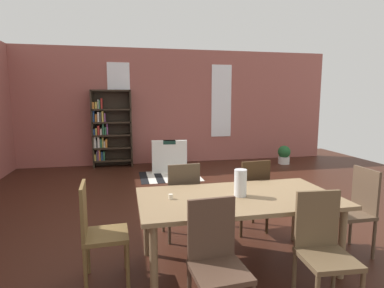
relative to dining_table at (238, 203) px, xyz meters
name	(u,v)px	position (x,y,z in m)	size (l,w,h in m)	color
ground_plane	(216,218)	(0.15, 1.28, -0.67)	(10.66, 10.66, 0.00)	#361A11
back_wall_brick	(172,107)	(0.15, 5.44, 0.81)	(8.70, 0.12, 2.96)	#A0574F
window_pane_0	(119,101)	(-1.19, 5.37, 0.96)	(0.55, 0.02, 1.92)	white
window_pane_1	(221,101)	(1.50, 5.37, 0.96)	(0.55, 0.02, 1.92)	white
dining_table	(238,203)	(0.00, 0.00, 0.00)	(1.97, 1.04, 0.74)	olive
vase_on_table	(240,183)	(0.02, 0.00, 0.21)	(0.12, 0.12, 0.27)	silver
tealight_candle_0	(171,197)	(-0.67, 0.05, 0.10)	(0.04, 0.04, 0.05)	silver
dining_chair_near_left	(216,259)	(-0.45, -0.74, -0.15)	(0.43, 0.43, 0.95)	#493226
dining_chair_far_left	(182,198)	(-0.44, 0.74, -0.15)	(0.43, 0.43, 0.95)	#4C3E2D
dining_chair_far_right	(251,193)	(0.45, 0.75, -0.15)	(0.44, 0.44, 0.95)	#392716
dining_chair_near_right	(323,247)	(0.45, -0.74, -0.15)	(0.43, 0.43, 0.95)	brown
dining_chair_head_right	(355,208)	(1.36, 0.00, -0.15)	(0.40, 0.40, 0.95)	brown
dining_chair_head_left	(97,230)	(-1.36, 0.00, -0.15)	(0.42, 0.42, 0.95)	brown
bookshelf_tall	(109,129)	(-1.47, 5.19, 0.28)	(0.97, 0.31, 1.91)	#2D2319
armchair_white	(169,158)	(-0.07, 4.48, -0.39)	(0.87, 0.87, 0.75)	white
potted_plant_by_shelf	(284,154)	(2.98, 4.56, -0.42)	(0.33, 0.33, 0.48)	silver
striped_rug	(170,176)	(-0.14, 3.84, -0.66)	(1.30, 1.09, 0.01)	black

